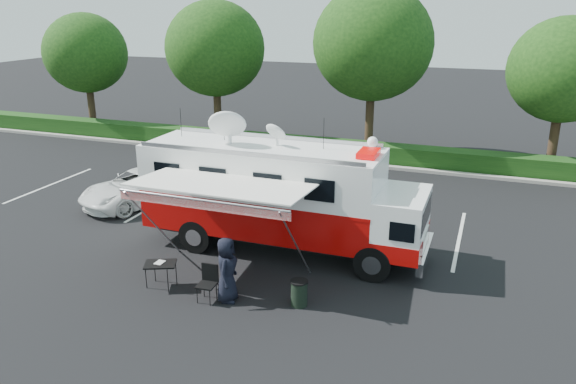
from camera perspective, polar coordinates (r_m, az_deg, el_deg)
name	(u,v)px	position (r m, az deg, el deg)	size (l,w,h in m)	color
ground_plane	(283,250)	(18.96, -0.53, -5.90)	(120.00, 120.00, 0.00)	black
back_border	(394,63)	(29.59, 10.72, 12.74)	(60.00, 6.14, 8.87)	#9E998E
stall_lines	(298,218)	(21.72, 1.05, -2.62)	(24.12, 5.50, 0.01)	silver
command_truck	(280,196)	(18.27, -0.78, -0.37)	(9.36, 2.58, 4.50)	black
awning	(219,189)	(15.98, -7.05, 0.34)	(5.11, 2.64, 3.09)	white
white_suv	(141,203)	(24.12, -14.72, -1.06)	(2.30, 4.98, 1.38)	white
person	(228,300)	(16.06, -6.12, -10.85)	(0.91, 0.60, 1.87)	black
folding_table	(160,265)	(16.74, -12.84, -7.22)	(1.06, 0.93, 0.76)	black
folding_chair	(208,279)	(15.88, -8.10, -8.77)	(0.52, 0.54, 1.04)	black
trash_bin	(299,293)	(15.54, 1.13, -10.21)	(0.49, 0.49, 0.74)	black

